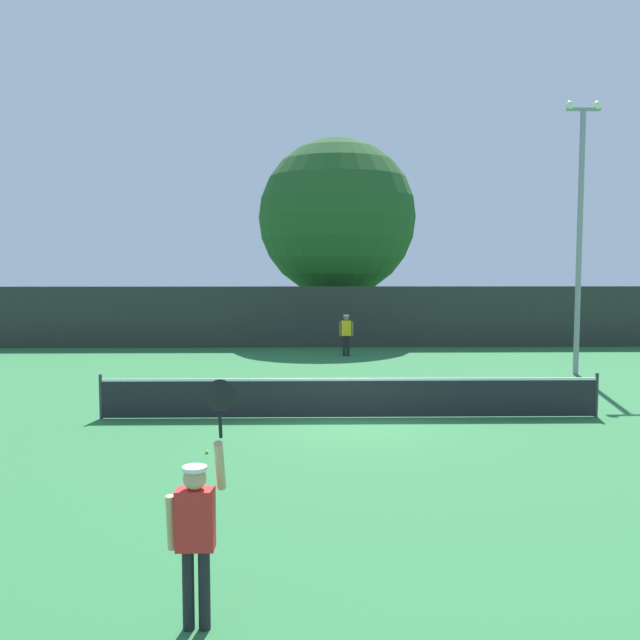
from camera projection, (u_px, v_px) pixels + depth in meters
ground_plane at (350, 418)px, 16.43m from camera, size 120.00×120.00×0.00m
tennis_net at (350, 397)px, 16.39m from camera, size 11.99×0.08×1.07m
perimeter_fence at (330, 317)px, 30.52m from camera, size 38.04×0.12×2.72m
player_serving at (197, 521)px, 6.81m from camera, size 0.67×0.40×2.52m
player_receiving at (346, 331)px, 27.54m from camera, size 0.57×0.25×1.67m
tennis_ball at (207, 452)px, 13.30m from camera, size 0.07×0.07×0.07m
light_pole at (580, 222)px, 22.58m from camera, size 1.18×0.28×9.00m
large_tree at (337, 218)px, 33.98m from camera, size 7.79×7.79×9.91m
parked_car_near at (351, 317)px, 38.59m from camera, size 2.42×4.41×1.69m
parked_car_mid at (505, 319)px, 36.67m from camera, size 2.23×4.34×1.69m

